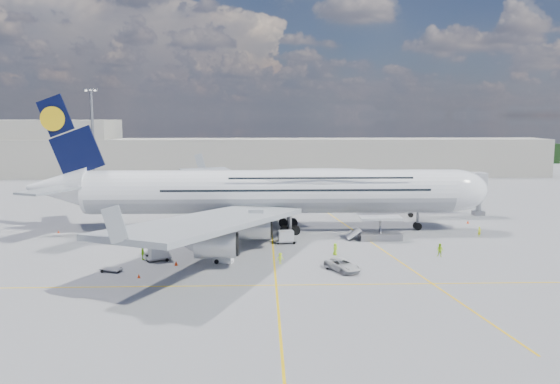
{
  "coord_description": "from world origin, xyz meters",
  "views": [
    {
      "loc": [
        -1.56,
        -80.79,
        19.42
      ],
      "look_at": [
        1.37,
        8.0,
        6.94
      ],
      "focal_mm": 35.0,
      "sensor_mm": 36.0,
      "label": 1
    }
  ],
  "objects_px": {
    "catering_truck_inner": "(235,209)",
    "crew_van": "(335,249)",
    "cargo_loader": "(379,232)",
    "dolly_back": "(158,253)",
    "baggage_tug": "(224,258)",
    "dolly_row_b": "(111,269)",
    "crew_wing": "(143,253)",
    "crew_loader": "(440,250)",
    "cone_wing_right_outer": "(139,276)",
    "crew_tug": "(280,258)",
    "cone_nose": "(468,222)",
    "cone_wing_left_outer": "(235,206)",
    "dolly_row_a": "(157,248)",
    "cone_wing_left_inner": "(213,214)",
    "service_van": "(342,265)",
    "dolly_nose_near": "(286,237)",
    "dolly_nose_far": "(336,265)",
    "dolly_row_c": "(160,243)",
    "cone_wing_right_inner": "(176,263)",
    "crew_nose": "(479,232)",
    "light_mast": "(93,143)",
    "jet_bridge": "(427,182)",
    "cone_tail": "(58,232)",
    "catering_truck_outer": "(173,197)",
    "airliner": "(273,191)"
  },
  "relations": [
    {
      "from": "cargo_loader",
      "to": "catering_truck_outer",
      "type": "xyz_separation_m",
      "value": [
        -37.91,
        35.14,
        0.36
      ]
    },
    {
      "from": "crew_wing",
      "to": "crew_loader",
      "type": "bearing_deg",
      "value": -95.5
    },
    {
      "from": "dolly_nose_far",
      "to": "catering_truck_inner",
      "type": "bearing_deg",
      "value": 112.07
    },
    {
      "from": "baggage_tug",
      "to": "dolly_row_b",
      "type": "bearing_deg",
      "value": -147.25
    },
    {
      "from": "jet_bridge",
      "to": "airliner",
      "type": "bearing_deg",
      "value": -159.69
    },
    {
      "from": "catering_truck_outer",
      "to": "cone_wing_right_outer",
      "type": "relative_size",
      "value": 11.91
    },
    {
      "from": "cargo_loader",
      "to": "cone_wing_right_inner",
      "type": "xyz_separation_m",
      "value": [
        -29.68,
        -14.07,
        -0.96
      ]
    },
    {
      "from": "crew_nose",
      "to": "cone_wing_right_inner",
      "type": "xyz_separation_m",
      "value": [
        -46.42,
        -15.66,
        -0.51
      ]
    },
    {
      "from": "dolly_nose_near",
      "to": "service_van",
      "type": "relative_size",
      "value": 0.61
    },
    {
      "from": "dolly_row_c",
      "to": "crew_tug",
      "type": "xyz_separation_m",
      "value": [
        17.85,
        -11.11,
        0.44
      ]
    },
    {
      "from": "crew_van",
      "to": "crew_tug",
      "type": "xyz_separation_m",
      "value": [
        -7.86,
        -4.41,
        -0.08
      ]
    },
    {
      "from": "cone_wing_right_inner",
      "to": "cone_wing_right_outer",
      "type": "distance_m",
      "value": 6.54
    },
    {
      "from": "crew_wing",
      "to": "cone_wing_right_outer",
      "type": "xyz_separation_m",
      "value": [
        1.31,
        -8.39,
        -0.65
      ]
    },
    {
      "from": "cargo_loader",
      "to": "dolly_back",
      "type": "distance_m",
      "value": 34.42
    },
    {
      "from": "dolly_nose_far",
      "to": "catering_truck_outer",
      "type": "distance_m",
      "value": 58.73
    },
    {
      "from": "crew_loader",
      "to": "crew_tug",
      "type": "xyz_separation_m",
      "value": [
        -22.28,
        -3.03,
        -0.17
      ]
    },
    {
      "from": "dolly_row_b",
      "to": "crew_van",
      "type": "distance_m",
      "value": 30.07
    },
    {
      "from": "cone_wing_right_inner",
      "to": "service_van",
      "type": "bearing_deg",
      "value": -8.52
    },
    {
      "from": "catering_truck_inner",
      "to": "crew_van",
      "type": "bearing_deg",
      "value": -58.2
    },
    {
      "from": "crew_wing",
      "to": "cone_wing_right_inner",
      "type": "bearing_deg",
      "value": -126.74
    },
    {
      "from": "dolly_row_c",
      "to": "dolly_nose_far",
      "type": "relative_size",
      "value": 0.96
    },
    {
      "from": "dolly_nose_far",
      "to": "cone_wing_right_inner",
      "type": "xyz_separation_m",
      "value": [
        -20.72,
        1.86,
        -0.04
      ]
    },
    {
      "from": "cargo_loader",
      "to": "crew_loader",
      "type": "relative_size",
      "value": 4.53
    },
    {
      "from": "cone_wing_left_inner",
      "to": "service_van",
      "type": "bearing_deg",
      "value": -63.15
    },
    {
      "from": "light_mast",
      "to": "cone_wing_left_inner",
      "type": "bearing_deg",
      "value": -35.5
    },
    {
      "from": "jet_bridge",
      "to": "dolly_back",
      "type": "distance_m",
      "value": 54.51
    },
    {
      "from": "crew_tug",
      "to": "cone_nose",
      "type": "bearing_deg",
      "value": 26.73
    },
    {
      "from": "catering_truck_inner",
      "to": "baggage_tug",
      "type": "bearing_deg",
      "value": -88.3
    },
    {
      "from": "dolly_row_a",
      "to": "dolly_back",
      "type": "bearing_deg",
      "value": -75.3
    },
    {
      "from": "cone_wing_left_inner",
      "to": "crew_nose",
      "type": "bearing_deg",
      "value": -24.02
    },
    {
      "from": "dolly_row_b",
      "to": "dolly_nose_far",
      "type": "bearing_deg",
      "value": 23.77
    },
    {
      "from": "cone_wing_left_outer",
      "to": "dolly_row_a",
      "type": "bearing_deg",
      "value": -102.47
    },
    {
      "from": "light_mast",
      "to": "dolly_nose_far",
      "type": "relative_size",
      "value": 8.52
    },
    {
      "from": "cone_nose",
      "to": "cone_wing_right_outer",
      "type": "relative_size",
      "value": 1.17
    },
    {
      "from": "airliner",
      "to": "crew_loader",
      "type": "height_order",
      "value": "airliner"
    },
    {
      "from": "cone_wing_left_outer",
      "to": "cone_wing_right_inner",
      "type": "relative_size",
      "value": 1.07
    },
    {
      "from": "dolly_back",
      "to": "crew_van",
      "type": "xyz_separation_m",
      "value": [
        24.24,
        2.1,
        -0.22
      ]
    },
    {
      "from": "crew_tug",
      "to": "dolly_nose_near",
      "type": "bearing_deg",
      "value": 73.92
    },
    {
      "from": "cone_tail",
      "to": "crew_tug",
      "type": "bearing_deg",
      "value": -29.35
    },
    {
      "from": "jet_bridge",
      "to": "crew_nose",
      "type": "distance_m",
      "value": 17.92
    },
    {
      "from": "baggage_tug",
      "to": "catering_truck_inner",
      "type": "xyz_separation_m",
      "value": [
        -0.01,
        30.03,
        1.33
      ]
    },
    {
      "from": "dolly_nose_far",
      "to": "crew_loader",
      "type": "relative_size",
      "value": 1.59
    },
    {
      "from": "cone_wing_left_outer",
      "to": "jet_bridge",
      "type": "bearing_deg",
      "value": -20.2
    },
    {
      "from": "dolly_back",
      "to": "crew_wing",
      "type": "distance_m",
      "value": 2.25
    },
    {
      "from": "cargo_loader",
      "to": "crew_van",
      "type": "height_order",
      "value": "cargo_loader"
    },
    {
      "from": "baggage_tug",
      "to": "cone_wing_left_outer",
      "type": "distance_m",
      "value": 44.71
    },
    {
      "from": "crew_loader",
      "to": "dolly_nose_near",
      "type": "bearing_deg",
      "value": -168.68
    },
    {
      "from": "light_mast",
      "to": "crew_van",
      "type": "xyz_separation_m",
      "value": [
        48.64,
        -51.57,
        -12.36
      ]
    },
    {
      "from": "dolly_nose_far",
      "to": "crew_wing",
      "type": "height_order",
      "value": "crew_wing"
    },
    {
      "from": "dolly_nose_far",
      "to": "crew_wing",
      "type": "bearing_deg",
      "value": 167.55
    }
  ]
}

